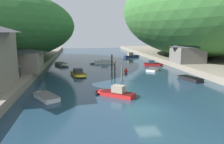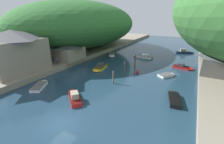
% 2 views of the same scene
% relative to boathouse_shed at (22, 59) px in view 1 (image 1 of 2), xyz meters
% --- Properties ---
extents(water_surface, '(130.00, 130.00, 0.00)m').
position_rel_boathouse_shed_xyz_m(water_surface, '(17.11, 10.72, -3.41)').
color(water_surface, '#1E384C').
rests_on(water_surface, ground).
extents(right_bank, '(22.00, 120.00, 1.17)m').
position_rel_boathouse_shed_xyz_m(right_bank, '(42.70, 10.72, -2.82)').
color(right_bank, gray).
rests_on(right_bank, ground).
extents(hillside_right, '(41.20, 57.68, 25.82)m').
position_rel_boathouse_shed_xyz_m(hillside_right, '(43.80, 18.63, 10.67)').
color(hillside_right, '#387033').
rests_on(hillside_right, right_bank).
extents(boathouse_shed, '(7.01, 7.36, 4.35)m').
position_rel_boathouse_shed_xyz_m(boathouse_shed, '(0.00, 0.00, 0.00)').
color(boathouse_shed, gray).
rests_on(boathouse_shed, left_bank).
extents(right_bank_cottage, '(6.67, 6.53, 4.94)m').
position_rel_boathouse_shed_xyz_m(right_bank_cottage, '(34.78, 6.42, 0.31)').
color(right_bank_cottage, slate).
rests_on(right_bank_cottage, right_bank).
extents(boat_navy_launch, '(6.47, 2.36, 1.21)m').
position_rel_boathouse_shed_xyz_m(boat_navy_launch, '(15.94, 16.07, -3.02)').
color(boat_navy_launch, white).
rests_on(boat_navy_launch, water_surface).
extents(boat_far_right_bank, '(3.23, 6.10, 1.26)m').
position_rel_boathouse_shed_xyz_m(boat_far_right_bank, '(9.92, 0.29, -3.03)').
color(boat_far_right_bank, gold).
rests_on(boat_far_right_bank, water_surface).
extents(boat_mid_channel, '(4.11, 5.81, 0.68)m').
position_rel_boathouse_shed_xyz_m(boat_mid_channel, '(6.08, 13.47, -3.07)').
color(boat_mid_channel, silver).
rests_on(boat_mid_channel, water_surface).
extents(boat_yellow_tender, '(2.76, 5.51, 0.63)m').
position_rel_boathouse_shed_xyz_m(boat_yellow_tender, '(28.38, -6.39, -3.10)').
color(boat_yellow_tender, black).
rests_on(boat_yellow_tender, water_surface).
extents(boat_far_upstream, '(5.07, 2.71, 1.25)m').
position_rel_boathouse_shed_xyz_m(boat_far_upstream, '(28.30, 10.68, -3.02)').
color(boat_far_upstream, red).
rests_on(boat_far_upstream, water_surface).
extents(boat_cabin_cruiser, '(3.81, 4.23, 0.50)m').
position_rel_boathouse_shed_xyz_m(boat_cabin_cruiser, '(25.66, 3.56, -3.16)').
color(boat_cabin_cruiser, white).
rests_on(boat_cabin_cruiser, water_surface).
extents(boat_open_rowboat, '(4.01, 5.15, 0.58)m').
position_rel_boathouse_shed_xyz_m(boat_open_rowboat, '(5.68, -13.59, -3.12)').
color(boat_open_rowboat, white).
rests_on(boat_open_rowboat, water_surface).
extents(boat_near_quay, '(5.27, 4.70, 1.43)m').
position_rel_boathouse_shed_xyz_m(boat_near_quay, '(14.32, -13.84, -2.98)').
color(boat_near_quay, red).
rests_on(boat_near_quay, water_surface).
extents(boat_small_dinghy, '(6.34, 3.88, 1.71)m').
position_rel_boathouse_shed_xyz_m(boat_small_dinghy, '(27.29, 28.50, -2.89)').
color(boat_small_dinghy, navy).
rests_on(boat_small_dinghy, water_surface).
extents(mooring_post_second, '(0.28, 0.28, 2.60)m').
position_rel_boathouse_shed_xyz_m(mooring_post_second, '(16.98, -5.64, -2.10)').
color(mooring_post_second, brown).
rests_on(mooring_post_second, water_surface).
extents(mooring_post_middle, '(0.30, 0.30, 2.81)m').
position_rel_boathouse_shed_xyz_m(mooring_post_middle, '(16.78, 0.21, -1.99)').
color(mooring_post_middle, brown).
rests_on(mooring_post_middle, water_surface).
extents(mooring_post_fourth, '(0.32, 0.32, 3.38)m').
position_rel_boathouse_shed_xyz_m(mooring_post_fourth, '(17.10, 6.00, -1.71)').
color(mooring_post_fourth, '#4C3D2D').
rests_on(mooring_post_fourth, water_surface).
extents(channel_buoy_near, '(0.73, 0.73, 1.10)m').
position_rel_boathouse_shed_xyz_m(channel_buoy_near, '(19.32, 1.74, -2.98)').
color(channel_buoy_near, red).
rests_on(channel_buoy_near, water_surface).
extents(person_on_quay, '(0.29, 0.41, 1.69)m').
position_rel_boathouse_shed_xyz_m(person_on_quay, '(0.12, -7.64, -1.26)').
color(person_on_quay, '#282D3D').
rests_on(person_on_quay, left_bank).
extents(person_by_boathouse, '(0.29, 0.42, 1.69)m').
position_rel_boathouse_shed_xyz_m(person_by_boathouse, '(0.80, -4.88, -1.26)').
color(person_by_boathouse, '#282D3D').
rests_on(person_by_boathouse, left_bank).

